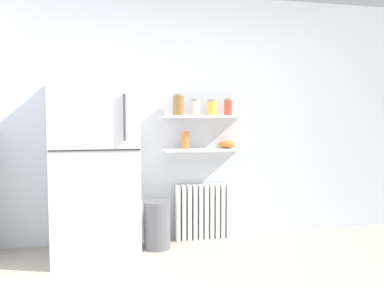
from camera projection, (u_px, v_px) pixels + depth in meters
name	position (u px, v px, depth m)	size (l,w,h in m)	color
back_wall	(208.00, 118.00, 4.21)	(7.04, 0.10, 2.60)	silver
refrigerator	(97.00, 164.00, 3.61)	(0.77, 0.75, 1.73)	silver
radiator	(203.00, 212.00, 4.14)	(0.59, 0.12, 0.59)	white
wall_shelf_lower	(204.00, 150.00, 4.06)	(0.86, 0.22, 0.03)	white
wall_shelf_upper	(204.00, 117.00, 4.04)	(0.86, 0.22, 0.03)	white
storage_jar_0	(179.00, 105.00, 3.98)	(0.12, 0.12, 0.22)	olive
storage_jar_1	(195.00, 107.00, 4.01)	(0.08, 0.08, 0.17)	silver
storage_jar_2	(212.00, 108.00, 4.05)	(0.10, 0.10, 0.17)	yellow
storage_jar_3	(228.00, 107.00, 4.09)	(0.09, 0.09, 0.18)	#C64C38
vase	(185.00, 140.00, 4.02)	(0.07, 0.07, 0.18)	#CC7033
shelf_bowl	(227.00, 144.00, 4.11)	(0.19, 0.19, 0.08)	orange
trash_bin	(157.00, 225.00, 3.84)	(0.26, 0.26, 0.47)	slate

